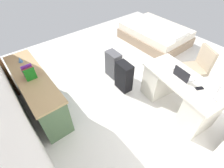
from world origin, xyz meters
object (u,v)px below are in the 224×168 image
object	(u,v)px
suitcase_black	(124,77)
desk_lamp	(217,86)
desk	(178,93)
computer_mouse	(173,68)
cell_phone_near_laptop	(199,88)
office_chair	(195,70)
suitcase_spare_grey	(113,65)
laptop	(183,76)
credenza	(38,92)
figurine_small	(20,60)
bed	(155,34)

from	to	relation	value
suitcase_black	desk_lamp	xyz separation A→B (m)	(-1.53, -0.36, 0.68)
desk	suitcase_black	xyz separation A→B (m)	(1.03, 0.43, -0.06)
computer_mouse	desk_lamp	distance (m)	0.84
computer_mouse	cell_phone_near_laptop	bearing A→B (deg)	179.76
office_chair	suitcase_spare_grey	distance (m)	1.77
cell_phone_near_laptop	office_chair	bearing A→B (deg)	-34.62
suitcase_black	laptop	distance (m)	1.18
desk	credenza	xyz separation A→B (m)	(1.63, 2.04, 0.01)
cell_phone_near_laptop	figurine_small	xyz separation A→B (m)	(2.45, 2.04, 0.10)
suitcase_black	laptop	xyz separation A→B (m)	(-0.99, -0.43, 0.47)
office_chair	bed	size ratio (longest dim) A/B	0.49
laptop	cell_phone_near_laptop	xyz separation A→B (m)	(-0.33, 0.01, -0.04)
suitcase_spare_grey	computer_mouse	world-z (taller)	computer_mouse
computer_mouse	office_chair	bearing A→B (deg)	-91.24
desk_lamp	figurine_small	size ratio (longest dim) A/B	3.14
suitcase_black	desk	bearing A→B (deg)	-154.58
credenza	desk_lamp	world-z (taller)	desk_lamp
office_chair	suitcase_spare_grey	size ratio (longest dim) A/B	1.48
credenza	laptop	distance (m)	2.63
laptop	bed	bearing A→B (deg)	-40.84
bed	credenza	bearing A→B (deg)	95.31
figurine_small	desk	bearing A→B (deg)	-136.56
desk	laptop	size ratio (longest dim) A/B	4.50
laptop	cell_phone_near_laptop	distance (m)	0.33
office_chair	suitcase_black	xyz separation A→B (m)	(0.86, 1.24, -0.09)
credenza	figurine_small	size ratio (longest dim) A/B	16.36
bed	suitcase_black	world-z (taller)	suitcase_black
credenza	laptop	world-z (taller)	laptop
desk	laptop	xyz separation A→B (m)	(0.04, -0.00, 0.41)
desk	cell_phone_near_laptop	bearing A→B (deg)	179.32
suitcase_spare_grey	cell_phone_near_laptop	world-z (taller)	cell_phone_near_laptop
laptop	suitcase_spare_grey	bearing A→B (deg)	12.90
desk	computer_mouse	world-z (taller)	computer_mouse
bed	suitcase_black	distance (m)	2.32
bed	desk_lamp	distance (m)	3.14
office_chair	computer_mouse	bearing A→B (deg)	80.92
bed	suitcase_spare_grey	size ratio (longest dim) A/B	3.02
suitcase_spare_grey	desk_lamp	size ratio (longest dim) A/B	1.84
credenza	cell_phone_near_laptop	xyz separation A→B (m)	(-1.93, -2.04, 0.36)
bed	laptop	bearing A→B (deg)	139.16
desk	office_chair	size ratio (longest dim) A/B	1.61
credenza	computer_mouse	size ratio (longest dim) A/B	18.00
figurine_small	bed	bearing A→B (deg)	-92.72
credenza	computer_mouse	distance (m)	2.54
credenza	figurine_small	bearing A→B (deg)	0.17
credenza	suitcase_black	size ratio (longest dim) A/B	2.75
computer_mouse	bed	bearing A→B (deg)	-35.63
credenza	desk_lamp	xyz separation A→B (m)	(-2.14, -1.97, 0.61)
desk	credenza	distance (m)	2.61
laptop	cell_phone_near_laptop	world-z (taller)	laptop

